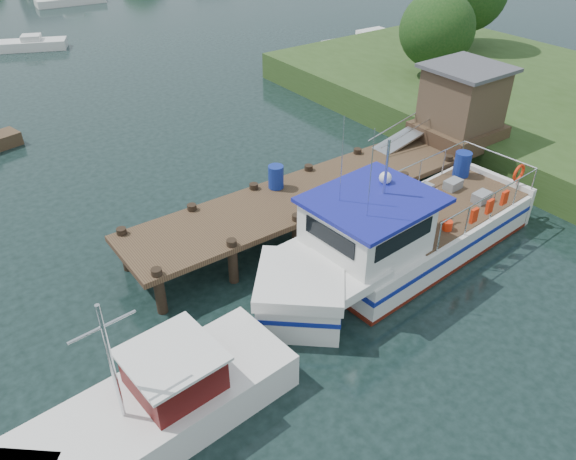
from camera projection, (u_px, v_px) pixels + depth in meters
ground_plane at (286, 232)px, 20.42m from camera, size 160.00×160.00×0.00m
dock at (418, 133)px, 22.37m from camera, size 16.60×3.00×4.78m
lobster_boat at (394, 239)px, 18.27m from camera, size 11.93×4.18×5.66m
work_boat at (144, 414)px, 12.91m from camera, size 8.09×3.01×4.24m
moored_far at (70, 0)px, 52.49m from camera, size 6.31×2.63×1.04m
moored_b at (33, 44)px, 39.92m from camera, size 4.81×3.27×1.01m
moored_c at (375, 42)px, 40.14m from camera, size 7.82×3.02×1.21m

